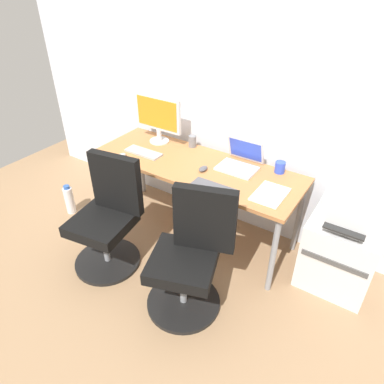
{
  "coord_description": "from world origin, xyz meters",
  "views": [
    {
      "loc": [
        1.39,
        -2.15,
        2.12
      ],
      "look_at": [
        0.0,
        -0.05,
        0.47
      ],
      "focal_mm": 32.86,
      "sensor_mm": 36.0,
      "label": 1
    }
  ],
  "objects_px": {
    "water_bottle_on_floor": "(69,200)",
    "coffee_mug": "(280,167)",
    "open_laptop": "(240,161)",
    "office_chair_right": "(190,258)",
    "printer": "(353,209)",
    "office_chair_left": "(108,219)",
    "side_cabinet": "(339,253)",
    "desktop_monitor": "(158,116)"
  },
  "relations": [
    {
      "from": "office_chair_left",
      "to": "printer",
      "type": "distance_m",
      "value": 1.81
    },
    {
      "from": "office_chair_right",
      "to": "coffee_mug",
      "type": "xyz_separation_m",
      "value": [
        0.23,
        0.94,
        0.34
      ]
    },
    {
      "from": "office_chair_right",
      "to": "open_laptop",
      "type": "height_order",
      "value": "office_chair_right"
    },
    {
      "from": "office_chair_left",
      "to": "desktop_monitor",
      "type": "xyz_separation_m",
      "value": [
        -0.14,
        0.86,
        0.54
      ]
    },
    {
      "from": "side_cabinet",
      "to": "printer",
      "type": "height_order",
      "value": "printer"
    },
    {
      "from": "side_cabinet",
      "to": "water_bottle_on_floor",
      "type": "height_order",
      "value": "side_cabinet"
    },
    {
      "from": "printer",
      "to": "water_bottle_on_floor",
      "type": "relative_size",
      "value": 1.29
    },
    {
      "from": "printer",
      "to": "coffee_mug",
      "type": "relative_size",
      "value": 4.35
    },
    {
      "from": "printer",
      "to": "desktop_monitor",
      "type": "xyz_separation_m",
      "value": [
        -1.75,
        0.09,
        0.27
      ]
    },
    {
      "from": "printer",
      "to": "open_laptop",
      "type": "distance_m",
      "value": 0.91
    },
    {
      "from": "office_chair_right",
      "to": "open_laptop",
      "type": "xyz_separation_m",
      "value": [
        -0.08,
        0.85,
        0.35
      ]
    },
    {
      "from": "desktop_monitor",
      "to": "side_cabinet",
      "type": "bearing_deg",
      "value": -2.95
    },
    {
      "from": "office_chair_left",
      "to": "coffee_mug",
      "type": "bearing_deg",
      "value": 42.98
    },
    {
      "from": "coffee_mug",
      "to": "open_laptop",
      "type": "bearing_deg",
      "value": -163.41
    },
    {
      "from": "printer",
      "to": "open_laptop",
      "type": "bearing_deg",
      "value": 175.21
    },
    {
      "from": "printer",
      "to": "water_bottle_on_floor",
      "type": "distance_m",
      "value": 2.55
    },
    {
      "from": "printer",
      "to": "office_chair_right",
      "type": "bearing_deg",
      "value": -136.93
    },
    {
      "from": "side_cabinet",
      "to": "printer",
      "type": "relative_size",
      "value": 1.44
    },
    {
      "from": "office_chair_right",
      "to": "desktop_monitor",
      "type": "height_order",
      "value": "desktop_monitor"
    },
    {
      "from": "coffee_mug",
      "to": "printer",
      "type": "bearing_deg",
      "value": -15.37
    },
    {
      "from": "printer",
      "to": "water_bottle_on_floor",
      "type": "xyz_separation_m",
      "value": [
        -2.44,
        -0.52,
        -0.55
      ]
    },
    {
      "from": "office_chair_right",
      "to": "printer",
      "type": "xyz_separation_m",
      "value": [
        0.83,
        0.78,
        0.27
      ]
    },
    {
      "from": "open_laptop",
      "to": "coffee_mug",
      "type": "relative_size",
      "value": 3.37
    },
    {
      "from": "water_bottle_on_floor",
      "to": "desktop_monitor",
      "type": "bearing_deg",
      "value": 41.79
    },
    {
      "from": "printer",
      "to": "open_laptop",
      "type": "relative_size",
      "value": 1.29
    },
    {
      "from": "desktop_monitor",
      "to": "coffee_mug",
      "type": "distance_m",
      "value": 1.17
    },
    {
      "from": "office_chair_right",
      "to": "coffee_mug",
      "type": "distance_m",
      "value": 1.03
    },
    {
      "from": "water_bottle_on_floor",
      "to": "coffee_mug",
      "type": "height_order",
      "value": "coffee_mug"
    },
    {
      "from": "office_chair_right",
      "to": "coffee_mug",
      "type": "height_order",
      "value": "office_chair_right"
    },
    {
      "from": "open_laptop",
      "to": "side_cabinet",
      "type": "bearing_deg",
      "value": -4.73
    },
    {
      "from": "side_cabinet",
      "to": "coffee_mug",
      "type": "height_order",
      "value": "coffee_mug"
    },
    {
      "from": "water_bottle_on_floor",
      "to": "office_chair_left",
      "type": "bearing_deg",
      "value": -16.89
    },
    {
      "from": "side_cabinet",
      "to": "water_bottle_on_floor",
      "type": "xyz_separation_m",
      "value": [
        -2.44,
        -0.52,
        -0.14
      ]
    },
    {
      "from": "side_cabinet",
      "to": "water_bottle_on_floor",
      "type": "relative_size",
      "value": 1.86
    },
    {
      "from": "side_cabinet",
      "to": "coffee_mug",
      "type": "bearing_deg",
      "value": 164.71
    },
    {
      "from": "water_bottle_on_floor",
      "to": "open_laptop",
      "type": "bearing_deg",
      "value": 21.32
    },
    {
      "from": "water_bottle_on_floor",
      "to": "open_laptop",
      "type": "xyz_separation_m",
      "value": [
        1.53,
        0.6,
        0.62
      ]
    },
    {
      "from": "office_chair_right",
      "to": "side_cabinet",
      "type": "xyz_separation_m",
      "value": [
        0.83,
        0.78,
        -0.13
      ]
    },
    {
      "from": "office_chair_left",
      "to": "open_laptop",
      "type": "height_order",
      "value": "office_chair_left"
    },
    {
      "from": "open_laptop",
      "to": "coffee_mug",
      "type": "xyz_separation_m",
      "value": [
        0.3,
        0.09,
        -0.01
      ]
    },
    {
      "from": "office_chair_left",
      "to": "desktop_monitor",
      "type": "bearing_deg",
      "value": 99.26
    },
    {
      "from": "office_chair_left",
      "to": "water_bottle_on_floor",
      "type": "xyz_separation_m",
      "value": [
        -0.83,
        0.25,
        -0.28
      ]
    }
  ]
}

